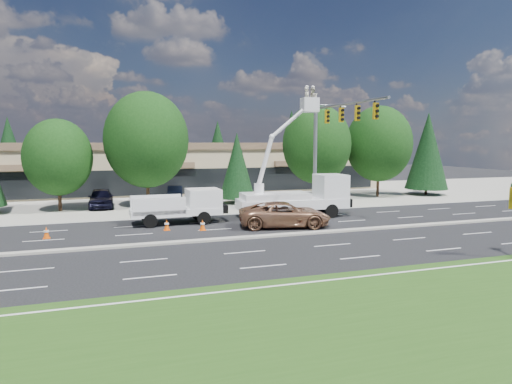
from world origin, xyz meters
name	(u,v)px	position (x,y,z in m)	size (l,w,h in m)	color
ground	(228,240)	(0.00, 0.00, 0.00)	(140.00, 140.00, 0.00)	black
concrete_apron	(174,199)	(0.00, 20.00, 0.01)	(140.00, 22.00, 0.01)	#9C9A8E
grass_verge	(341,325)	(0.00, -13.00, 0.01)	(140.00, 10.00, 0.01)	#244A15
road_median	(228,239)	(0.00, 0.00, 0.06)	(120.00, 0.55, 0.12)	#9C9A8E
strip_mall	(161,165)	(0.00, 29.97, 2.83)	(50.40, 15.40, 5.50)	tan
tree_front_c	(58,157)	(-10.00, 15.00, 4.36)	(5.37, 5.37, 7.45)	#332114
tree_front_d	(147,140)	(-3.00, 15.00, 5.77)	(7.10, 7.10, 9.85)	#332114
tree_front_e	(237,166)	(5.00, 15.00, 3.46)	(3.27, 3.27, 6.45)	#332114
tree_front_f	(317,144)	(13.00, 15.00, 5.37)	(6.62, 6.62, 9.18)	#332114
tree_front_g	(379,144)	(20.00, 15.00, 5.41)	(6.66, 6.66, 9.24)	#332114
tree_front_h	(427,151)	(26.00, 15.00, 4.67)	(4.42, 4.42, 8.71)	#332114
tree_back_a	(9,148)	(-18.00, 42.00, 4.77)	(4.51, 4.51, 8.89)	#332114
tree_back_b	(120,142)	(-4.00, 42.00, 5.61)	(5.30, 5.30, 10.46)	#332114
tree_back_c	(218,148)	(10.00, 42.00, 4.69)	(4.44, 4.44, 8.75)	#332114
tree_back_d	(291,141)	(22.00, 42.00, 5.69)	(5.38, 5.38, 10.61)	#332114
signal_mast	(328,136)	(10.03, 7.04, 6.06)	(2.76, 10.16, 9.00)	gray
utility_pickup	(182,209)	(-1.54, 6.20, 0.96)	(6.10, 2.45, 2.34)	white
bucket_truck	(300,190)	(7.27, 6.16, 1.99)	(8.38, 3.17, 9.71)	white
traffic_cone_a	(46,233)	(-9.90, 3.76, 0.34)	(0.40, 0.40, 0.70)	#F45507
traffic_cone_b	(167,225)	(-2.93, 4.00, 0.34)	(0.40, 0.40, 0.70)	#F45507
traffic_cone_c	(203,225)	(-0.78, 3.27, 0.34)	(0.40, 0.40, 0.70)	#F45507
traffic_cone_d	(313,218)	(7.06, 3.45, 0.34)	(0.40, 0.40, 0.70)	#F45507
minivan	(285,214)	(4.60, 2.65, 0.84)	(2.77, 6.01, 1.67)	#A26F4E
parked_car_west	(101,198)	(-6.84, 16.00, 0.83)	(1.97, 4.89, 1.67)	black
parked_car_east	(175,193)	(0.00, 19.36, 0.67)	(1.41, 4.04, 1.33)	black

